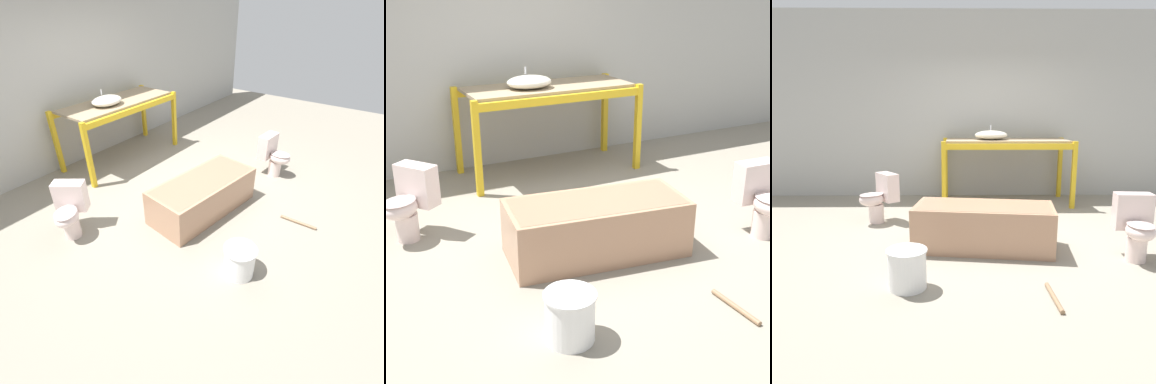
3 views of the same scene
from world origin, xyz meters
The scene contains 9 objects.
ground_plane centered at (0.00, 0.00, 0.00)m, with size 12.00×12.00×0.00m, color gray.
warehouse_wall_rear centered at (0.00, 2.28, 1.60)m, with size 10.80×0.08×3.20m.
shelving_rack centered at (0.31, 1.69, 0.92)m, with size 2.11×0.90×1.06m.
sink_basin centered at (0.05, 1.61, 1.14)m, with size 0.53×0.40×0.23m.
bathtub_main centered at (-0.20, -0.47, 0.29)m, with size 1.61×0.87×0.50m.
toilet_near centered at (1.35, -0.82, 0.37)m, with size 0.39×0.53×0.68m.
toilet_far centered at (-1.57, 0.57, 0.37)m, with size 0.60×0.56×0.68m.
bucket_white centered at (-0.93, -1.46, 0.18)m, with size 0.36×0.36×0.35m.
loose_pipe centered at (0.31, -1.69, 0.02)m, with size 0.05×0.48×0.04m.
Camera 2 is at (-2.21, -4.12, 2.27)m, focal length 50.00 mm.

